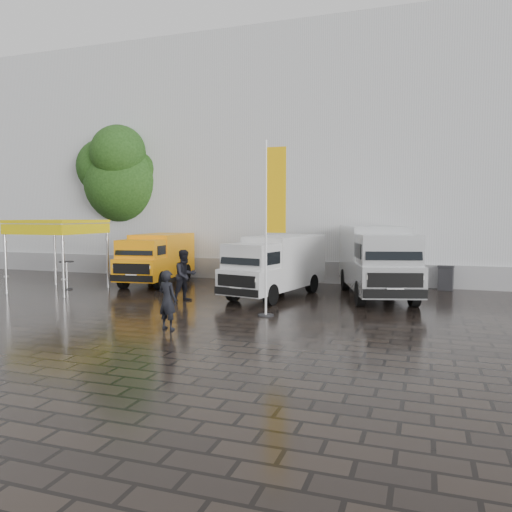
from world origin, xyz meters
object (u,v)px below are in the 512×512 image
Objects in this scene: van_white at (275,267)px; person_tent at (185,275)px; van_yellow at (156,259)px; wheelie_bin at (446,278)px; van_silver at (376,262)px; cocktail_table at (67,275)px; person_front at (168,300)px; flagpole at (272,218)px; canopy_tent at (57,225)px.

van_white is 2.84× the size of person_tent.
van_yellow is 4.76× the size of wheelie_bin.
cocktail_table is (-12.52, -2.22, -0.75)m from van_silver.
van_silver reaches higher than person_front.
van_white reaches higher than person_front.
van_yellow is 0.91× the size of flagpole.
cocktail_table is at bearing -19.47° from person_front.
van_yellow is 4.86m from person_tent.
van_white is 4.21m from flagpole.
flagpole reaches higher than person_front.
flagpole is 9.57m from wheelie_bin.
person_front is 0.87× the size of person_tent.
flagpole is at bearing -62.27° from van_white.
canopy_tent is 10.14m from flagpole.
van_yellow is at bearing -43.34° from person_front.
van_yellow is 3.00× the size of person_front.
canopy_tent is at bearing -139.03° from van_yellow.
flagpole reaches higher than canopy_tent.
van_yellow is 0.79× the size of van_silver.
person_front is (-7.45, -10.19, 0.30)m from wheelie_bin.
van_silver is at bearing 29.97° from van_white.
person_tent is (-2.82, -2.02, -0.22)m from van_white.
cocktail_table is 1.16× the size of wheelie_bin.
wheelie_bin is 0.63× the size of person_front.
person_tent is (6.02, -0.94, 0.34)m from cocktail_table.
flagpole is 4.52× the size of cocktail_table.
van_white is 1.79× the size of canopy_tent.
van_silver is 5.74m from flagpole.
van_white reaches higher than cocktail_table.
flagpole reaches higher than wheelie_bin.
canopy_tent is at bearing -102.40° from cocktail_table.
van_yellow is at bearing 143.55° from flagpole.
cocktail_table is at bearing 173.79° from van_silver.
person_tent is at bearing -53.92° from van_yellow.
canopy_tent is 9.30m from person_front.
flagpole is at bearing -114.78° from person_front.
person_tent reaches higher than cocktail_table.
van_silver is 8.88m from person_front.
van_white is 0.99× the size of flagpole.
person_front is at bearing -87.96° from van_white.
person_front is (7.65, -5.19, 0.22)m from cocktail_table.
van_silver reaches higher than person_tent.
van_silver is 6.05× the size of wheelie_bin.
cocktail_table is at bearing -154.62° from wheelie_bin.
van_yellow is 9.26m from person_front.
van_yellow is 4.48m from canopy_tent.
flagpole is 4.63m from person_tent.
person_tent is (-9.08, -5.94, 0.42)m from wheelie_bin.
canopy_tent is 1.83× the size of person_front.
person_tent is at bearing -8.85° from cocktail_table.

